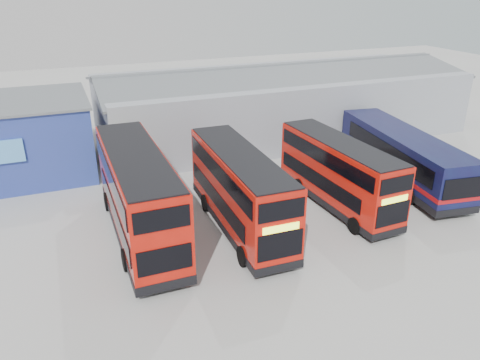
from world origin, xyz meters
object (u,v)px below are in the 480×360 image
maintenance_shed (280,102)px  double_decker_centre (240,192)px  double_decker_left (139,197)px  single_decker_blue (401,157)px  double_decker_right (338,174)px

maintenance_shed → double_decker_centre: bearing=-123.2°
double_decker_left → double_decker_centre: bearing=169.2°
maintenance_shed → double_decker_centre: size_ratio=3.01×
maintenance_shed → single_decker_blue: 12.84m
double_decker_left → single_decker_blue: double_decker_left is taller
double_decker_centre → single_decker_blue: 12.41m
double_decker_right → double_decker_left: bearing=174.5°
double_decker_centre → double_decker_right: (6.27, 0.41, -0.14)m
double_decker_left → double_decker_centre: double_decker_left is taller
maintenance_shed → double_decker_left: 20.05m
double_decker_centre → double_decker_right: double_decker_centre is taller
double_decker_left → single_decker_blue: 17.35m
double_decker_centre → double_decker_right: size_ratio=1.06×
maintenance_shed → double_decker_centre: 17.51m
double_decker_left → double_decker_right: double_decker_left is taller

